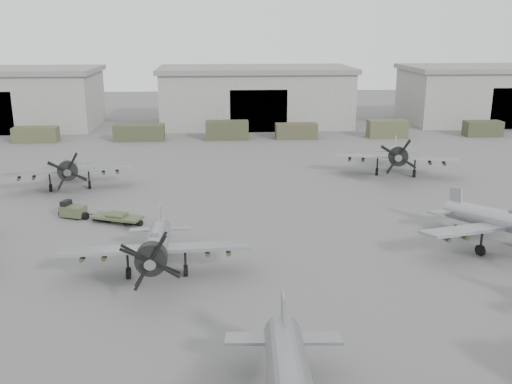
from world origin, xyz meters
The scene contains 15 objects.
ground centered at (0.00, 0.00, 0.00)m, with size 220.00×220.00×0.00m, color #595856.
hangar_left centered at (-38.00, 61.96, 4.37)m, with size 29.00×14.80×8.70m.
hangar_center centered at (0.00, 61.96, 4.37)m, with size 29.00×14.80×8.70m.
hangar_right centered at (38.00, 61.96, 4.37)m, with size 29.00×14.80×8.70m.
support_truck_1 centered at (-29.58, 50.00, 0.98)m, with size 5.66×2.20×1.96m, color #48492F.
support_truck_2 centered at (-16.20, 50.00, 1.07)m, with size 6.60×2.20×2.13m, color #3B3F29.
support_truck_3 centered at (-4.61, 50.00, 1.24)m, with size 5.66×2.20×2.48m, color #3B3D27.
support_truck_4 centered at (4.70, 50.00, 1.01)m, with size 5.55×2.20×2.02m, color #42412B.
support_truck_5 centered at (17.16, 50.00, 1.18)m, with size 5.28×2.20×2.35m, color #494B31.
support_truck_6 centered at (30.57, 50.00, 1.04)m, with size 5.02×2.20×2.08m, color #3A3D28.
aircraft_mid_1 centered at (-9.71, 6.47, 2.05)m, with size 11.27×10.14×4.52m.
aircraft_mid_2 centered at (12.96, 8.86, 2.15)m, with size 11.88×10.69×4.73m.
aircraft_far_0 centered at (-19.55, 26.26, 2.06)m, with size 11.42×10.28×4.54m.
aircraft_far_1 centered at (11.90, 29.19, 2.21)m, with size 12.18×10.96×4.86m.
tug_trailer centered at (-15.99, 17.63, 0.52)m, with size 6.81×3.82×1.38m.
Camera 1 is at (-5.97, -25.31, 14.49)m, focal length 40.00 mm.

